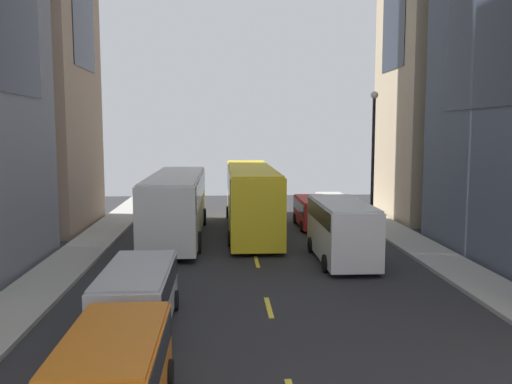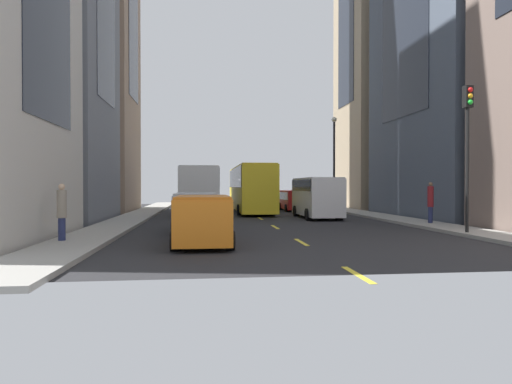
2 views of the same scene
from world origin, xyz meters
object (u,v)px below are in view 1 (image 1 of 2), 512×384
object	(u,v)px
city_bus_white	(177,200)
car_red_0	(314,210)
delivery_van_white	(342,227)
streetcar_yellow	(251,193)
car_silver_1	(137,292)
car_orange_2	(113,369)

from	to	relation	value
city_bus_white	car_red_0	distance (m)	8.22
city_bus_white	delivery_van_white	distance (m)	9.40
streetcar_yellow	delivery_van_white	world-z (taller)	streetcar_yellow
delivery_van_white	car_silver_1	distance (m)	10.56
city_bus_white	car_silver_1	distance (m)	13.10
car_red_0	car_silver_1	xyz separation A→B (m)	(-7.75, -15.70, 0.03)
streetcar_yellow	car_red_0	bearing A→B (deg)	10.03
city_bus_white	delivery_van_white	size ratio (longest dim) A/B	2.07
car_red_0	car_orange_2	world-z (taller)	car_orange_2
car_silver_1	streetcar_yellow	bearing A→B (deg)	75.06
streetcar_yellow	delivery_van_white	bearing A→B (deg)	-65.34
car_orange_2	streetcar_yellow	bearing A→B (deg)	79.52
city_bus_white	streetcar_yellow	size ratio (longest dim) A/B	0.87
city_bus_white	car_red_0	size ratio (longest dim) A/B	2.64
streetcar_yellow	car_silver_1	distance (m)	15.60
streetcar_yellow	car_silver_1	size ratio (longest dim) A/B	2.96
delivery_van_white	car_red_0	world-z (taller)	delivery_van_white
delivery_van_white	car_red_0	bearing A→B (deg)	88.38
delivery_van_white	car_orange_2	size ratio (longest dim) A/B	1.44
streetcar_yellow	car_orange_2	size ratio (longest dim) A/B	3.43
car_silver_1	city_bus_white	bearing A→B (deg)	89.84
streetcar_yellow	delivery_van_white	distance (m)	8.43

